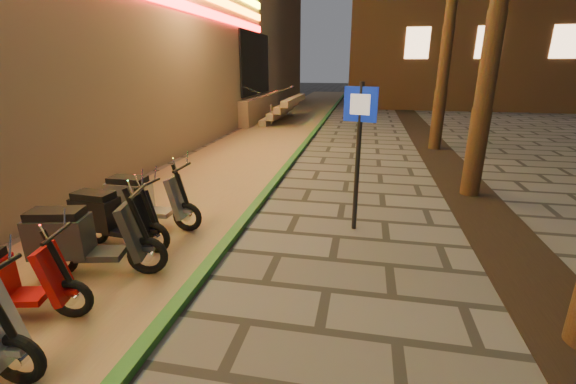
% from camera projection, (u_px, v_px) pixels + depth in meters
% --- Properties ---
extents(parking_strip, '(3.40, 60.00, 0.01)m').
position_uv_depth(parking_strip, '(246.00, 154.00, 12.64)').
color(parking_strip, '#8C7251').
rests_on(parking_strip, ground).
extents(green_curb, '(0.18, 60.00, 0.10)m').
position_uv_depth(green_curb, '(296.00, 155.00, 12.31)').
color(green_curb, '#256225').
rests_on(green_curb, ground).
extents(planting_strip, '(1.20, 40.00, 0.02)m').
position_uv_depth(planting_strip, '(496.00, 229.00, 6.84)').
color(planting_strip, black).
rests_on(planting_strip, ground).
extents(pedestrian_sign, '(0.54, 0.19, 2.54)m').
position_uv_depth(pedestrian_sign, '(359.00, 137.00, 6.39)').
color(pedestrian_sign, black).
rests_on(pedestrian_sign, ground).
extents(scooter_6, '(1.58, 0.75, 1.12)m').
position_uv_depth(scooter_6, '(0.00, 282.00, 4.32)').
color(scooter_6, black).
rests_on(scooter_6, ground).
extents(scooter_7, '(1.81, 0.86, 1.28)m').
position_uv_depth(scooter_7, '(81.00, 239.00, 5.21)').
color(scooter_7, black).
rests_on(scooter_7, ground).
extents(scooter_8, '(1.67, 0.59, 1.17)m').
position_uv_depth(scooter_8, '(110.00, 217.00, 6.08)').
color(scooter_8, black).
rests_on(scooter_8, ground).
extents(scooter_9, '(1.71, 0.60, 1.21)m').
position_uv_depth(scooter_9, '(143.00, 200.00, 6.80)').
color(scooter_9, black).
rests_on(scooter_9, ground).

